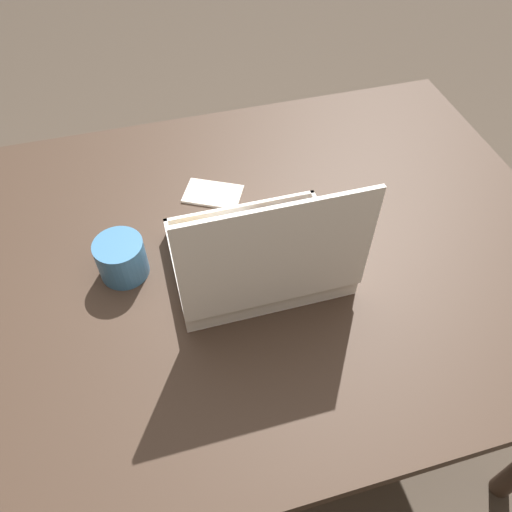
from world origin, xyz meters
The scene contains 5 objects.
ground_plane centered at (0.00, 0.00, 0.00)m, with size 8.00×8.00×0.00m, color #42382D.
dining_table centered at (0.00, 0.00, 0.66)m, with size 1.21×0.98×0.75m.
donut_box centered at (0.05, 0.06, 0.80)m, with size 0.33×0.26×0.28m.
coffee_mug centered at (0.32, -0.01, 0.80)m, with size 0.09×0.09×0.08m.
paper_napkin centered at (0.10, -0.18, 0.76)m, with size 0.15×0.13×0.01m.
Camera 1 is at (0.23, 0.65, 1.53)m, focal length 35.00 mm.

